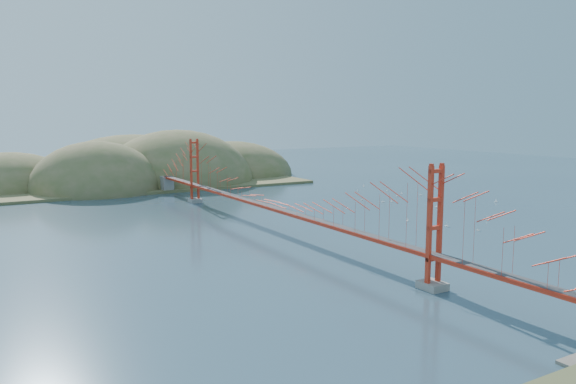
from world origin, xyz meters
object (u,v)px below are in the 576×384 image
sailboat_1 (429,226)px  sailboat_2 (487,219)px  sailboat_0 (447,225)px  bridge (274,181)px

sailboat_1 → sailboat_2: sailboat_1 is taller
sailboat_1 → sailboat_0: sailboat_0 is taller
sailboat_1 → sailboat_0: bearing=-24.8°
bridge → sailboat_0: (23.12, -9.75, -6.85)m
bridge → sailboat_1: size_ratio=136.89×
sailboat_1 → sailboat_2: size_ratio=1.02×
sailboat_0 → sailboat_2: (9.03, 0.44, -0.00)m
sailboat_0 → sailboat_2: bearing=2.8°
sailboat_1 → sailboat_2: bearing=-3.3°
bridge → sailboat_0: 26.01m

